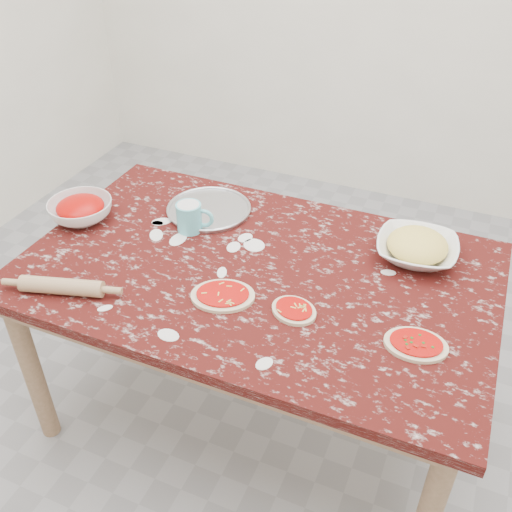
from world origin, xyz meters
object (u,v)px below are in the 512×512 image
object	(u,v)px
flour_mug	(190,217)
pizza_tray	(209,210)
cheese_bowl	(417,250)
rolling_pin	(62,286)
worktable	(256,287)
sauce_bowl	(81,210)

from	to	relation	value
flour_mug	pizza_tray	bearing A→B (deg)	89.78
cheese_bowl	flour_mug	size ratio (longest dim) A/B	1.99
pizza_tray	cheese_bowl	bearing A→B (deg)	0.51
flour_mug	rolling_pin	xyz separation A→B (m)	(-0.21, -0.49, -0.03)
cheese_bowl	flour_mug	xyz separation A→B (m)	(-0.81, -0.15, 0.02)
worktable	flour_mug	distance (m)	0.37
worktable	rolling_pin	distance (m)	0.65
cheese_bowl	sauce_bowl	bearing A→B (deg)	-168.55
flour_mug	sauce_bowl	bearing A→B (deg)	-167.10
worktable	sauce_bowl	world-z (taller)	sauce_bowl
pizza_tray	rolling_pin	distance (m)	0.67
worktable	pizza_tray	size ratio (longest dim) A/B	4.94
rolling_pin	pizza_tray	bearing A→B (deg)	72.01
pizza_tray	sauce_bowl	distance (m)	0.49
flour_mug	rolling_pin	bearing A→B (deg)	-112.78
worktable	rolling_pin	xyz separation A→B (m)	(-0.52, -0.37, 0.11)
sauce_bowl	rolling_pin	size ratio (longest dim) A/B	0.89
rolling_pin	worktable	bearing A→B (deg)	35.23
pizza_tray	sauce_bowl	bearing A→B (deg)	-150.30
sauce_bowl	cheese_bowl	distance (m)	1.26
sauce_bowl	flour_mug	world-z (taller)	flour_mug
sauce_bowl	pizza_tray	bearing A→B (deg)	29.70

